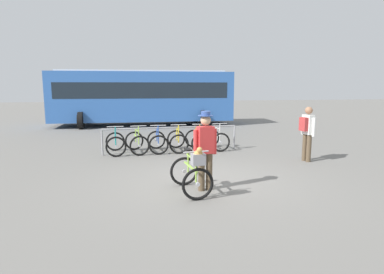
{
  "coord_description": "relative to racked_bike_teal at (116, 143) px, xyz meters",
  "views": [
    {
      "loc": [
        -1.65,
        -7.25,
        2.26
      ],
      "look_at": [
        -0.25,
        0.45,
        1.0
      ],
      "focal_mm": 30.11,
      "sensor_mm": 36.0,
      "label": 1
    }
  ],
  "objects": [
    {
      "name": "racked_bike_blue",
      "position": [
        1.4,
        0.07,
        -0.0
      ],
      "size": [
        0.67,
        1.11,
        0.97
      ],
      "color": "black",
      "rests_on": "ground"
    },
    {
      "name": "ground_plane",
      "position": [
        2.27,
        -3.58,
        -0.37
      ],
      "size": [
        80.0,
        80.0,
        0.0
      ],
      "primitive_type": "plane",
      "color": "slate"
    },
    {
      "name": "bus_distant",
      "position": [
        1.17,
        7.84,
        1.37
      ],
      "size": [
        10.06,
        3.56,
        3.08
      ],
      "color": "#3366B7",
      "rests_on": "ground"
    },
    {
      "name": "pedestrian_with_backpack",
      "position": [
        5.69,
        -2.13,
        0.57
      ],
      "size": [
        0.38,
        0.52,
        1.64
      ],
      "color": "brown",
      "rests_on": "ground"
    },
    {
      "name": "racked_bike_lime",
      "position": [
        0.7,
        0.04,
        -0.0
      ],
      "size": [
        0.83,
        1.18,
        0.97
      ],
      "color": "black",
      "rests_on": "ground"
    },
    {
      "name": "racked_bike_orange",
      "position": [
        2.8,
        0.15,
        -0.0
      ],
      "size": [
        0.72,
        1.12,
        0.97
      ],
      "color": "black",
      "rests_on": "ground"
    },
    {
      "name": "racked_bike_teal",
      "position": [
        0.0,
        0.0,
        0.0
      ],
      "size": [
        0.74,
        1.14,
        0.97
      ],
      "color": "black",
      "rests_on": "ground"
    },
    {
      "name": "racked_bike_yellow",
      "position": [
        2.1,
        0.11,
        -0.0
      ],
      "size": [
        0.7,
        1.12,
        0.97
      ],
      "color": "black",
      "rests_on": "ground"
    },
    {
      "name": "featured_bicycle",
      "position": [
        1.79,
        -4.45,
        0.12
      ],
      "size": [
        0.78,
        1.24,
        1.09
      ],
      "color": "black",
      "rests_on": "ground"
    },
    {
      "name": "racked_bike_white",
      "position": [
        3.5,
        0.18,
        -0.0
      ],
      "size": [
        0.76,
        1.14,
        0.97
      ],
      "color": "black",
      "rests_on": "ground"
    },
    {
      "name": "person_with_featured_bike",
      "position": [
        2.11,
        -4.23,
        0.58
      ],
      "size": [
        0.52,
        0.32,
        1.72
      ],
      "color": "brown",
      "rests_on": "ground"
    },
    {
      "name": "bike_rack_rail",
      "position": [
        1.86,
        -0.08,
        0.33
      ],
      "size": [
        4.6,
        0.3,
        0.88
      ],
      "color": "#99999E",
      "rests_on": "ground"
    }
  ]
}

